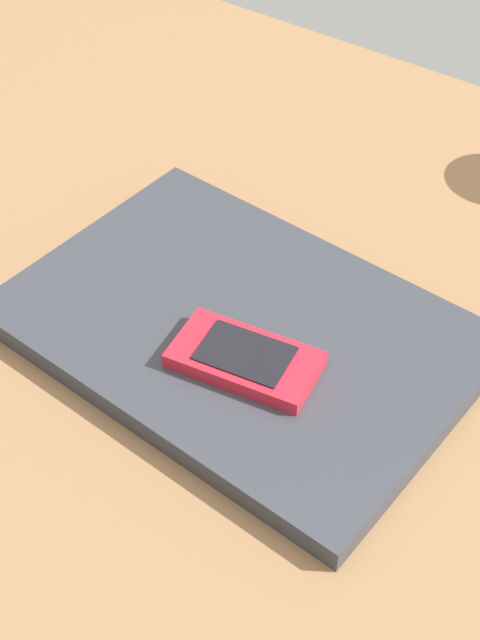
# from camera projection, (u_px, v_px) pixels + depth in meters

# --- Properties ---
(desk_surface) EXTENTS (1.20, 0.80, 0.03)m
(desk_surface) POSITION_uv_depth(u_px,v_px,m) (242.00, 294.00, 0.76)
(desk_surface) COLOR olive
(desk_surface) RESTS_ON ground
(laptop_closed) EXTENTS (0.36, 0.26, 0.02)m
(laptop_closed) POSITION_uv_depth(u_px,v_px,m) (240.00, 330.00, 0.70)
(laptop_closed) COLOR #33353D
(laptop_closed) RESTS_ON desk_surface
(cell_phone_on_laptop) EXTENTS (0.11, 0.07, 0.01)m
(cell_phone_on_laptop) POSITION_uv_depth(u_px,v_px,m) (245.00, 359.00, 0.66)
(cell_phone_on_laptop) COLOR red
(cell_phone_on_laptop) RESTS_ON laptop_closed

